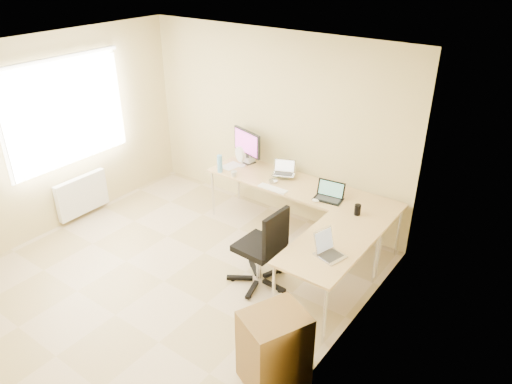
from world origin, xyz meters
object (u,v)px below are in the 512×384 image
Objects in this scene: desk_main at (299,210)px; desk_fan at (242,157)px; desk_return at (327,273)px; water_bottle at (220,164)px; laptop_black at (329,192)px; office_chair at (259,246)px; monitor at (247,146)px; laptop_center at (284,168)px; mug at (234,174)px; keyboard at (273,189)px; laptop_return at (331,247)px; cabinet at (274,349)px.

desk_main is 9.51× the size of desk_fan.
desk_return is 2.27m from water_bottle.
laptop_black is 1.15m from office_chair.
monitor is at bearing 123.90° from desk_fan.
monitor is at bearing 147.12° from laptop_center.
mug is at bearing -161.31° from desk_main.
water_bottle is at bearing -165.20° from desk_main.
laptop_center is at bearing 24.27° from water_bottle.
office_chair reaches higher than laptop_center.
keyboard is at bearing 149.93° from desk_return.
water_bottle is at bearing 161.51° from desk_return.
desk_fan reaches higher than laptop_center.
laptop_center is (-1.29, 1.07, 0.51)m from desk_return.
mug is 1.41m from office_chair.
mug is (-1.85, 0.70, 0.41)m from desk_return.
desk_return is at bearing 44.96° from laptop_return.
monitor is 1.94× the size of laptop_center.
water_bottle is (-1.60, -0.18, 0.01)m from laptop_black.
laptop_return is at bearing -60.88° from desk_return.
mug is 0.31× the size of desk_fan.
office_chair is (0.18, -1.18, 0.14)m from desk_main.
desk_return is 4.45× the size of laptop_center.
desk_return is 2.29× the size of monitor.
desk_main is at bearing 140.83° from cabinet.
mug is at bearing 0.00° from water_bottle.
laptop_return is (2.10, -1.38, -0.14)m from monitor.
desk_main is 1.40m from desk_return.
laptop_black is at bearing 119.66° from desk_return.
laptop_center is 0.92× the size of laptop_return.
laptop_center is 0.29× the size of office_chair.
laptop_center reaches higher than desk_main.
desk_return is 15.15× the size of mug.
laptop_return reaches higher than mug.
laptop_center is 3.41× the size of mug.
cabinet is (2.00, -1.95, -0.41)m from mug.
keyboard is 1.44× the size of desk_fan.
monitor is 0.52m from water_bottle.
water_bottle is 0.24× the size of office_chair.
keyboard is 4.67× the size of mug.
mug is 0.34× the size of water_bottle.
water_bottle is at bearing 179.79° from keyboard.
desk_return is 1.71× the size of cabinet.
laptop_center is (-0.31, 0.07, 0.51)m from desk_main.
desk_return is 4.67× the size of desk_fan.
laptop_black is 0.74m from keyboard.
water_bottle reaches higher than laptop_black.
desk_main is 30.89× the size of mug.
desk_return is at bearing -45.73° from desk_main.
office_chair is at bearing -167.02° from desk_return.
desk_main is 6.62× the size of keyboard.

